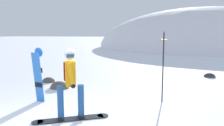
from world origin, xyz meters
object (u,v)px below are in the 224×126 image
at_px(snowboarder_main, 70,82).
at_px(piste_marker_near, 163,62).
at_px(rock_mid, 49,82).
at_px(rock_small, 60,88).
at_px(spare_snowboard, 38,75).
at_px(rock_dark, 209,77).

height_order(snowboarder_main, piste_marker_near, piste_marker_near).
relative_size(piste_marker_near, rock_mid, 3.72).
relative_size(snowboarder_main, rock_small, 2.31).
bearing_deg(snowboarder_main, rock_mid, 135.63).
bearing_deg(rock_mid, rock_small, -33.19).
distance_m(snowboarder_main, rock_small, 3.35).
bearing_deg(rock_small, snowboarder_main, -48.84).
height_order(spare_snowboard, rock_mid, spare_snowboard).
relative_size(piste_marker_near, rock_small, 2.89).
distance_m(snowboarder_main, rock_mid, 4.58).
relative_size(snowboarder_main, piste_marker_near, 0.80).
distance_m(rock_dark, rock_mid, 7.51).
height_order(rock_dark, rock_mid, rock_mid).
bearing_deg(rock_mid, spare_snowboard, -56.60).
height_order(spare_snowboard, piste_marker_near, piste_marker_near).
bearing_deg(rock_dark, rock_small, -139.32).
bearing_deg(spare_snowboard, rock_small, 106.10).
height_order(piste_marker_near, rock_mid, piste_marker_near).
distance_m(spare_snowboard, rock_dark, 7.97).
bearing_deg(spare_snowboard, snowboarder_main, -24.89).
bearing_deg(piste_marker_near, rock_small, 176.74).
bearing_deg(snowboarder_main, spare_snowboard, 155.11).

